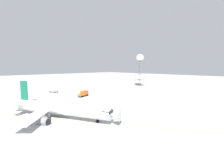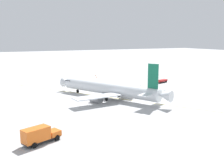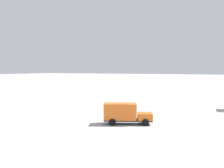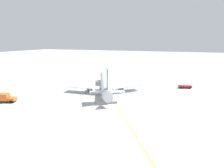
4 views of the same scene
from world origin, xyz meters
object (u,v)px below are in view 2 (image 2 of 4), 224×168
(ops_pickup_truck, at_px, (162,81))
(safety_cone_near, at_px, (97,77))
(safety_cone_mid, at_px, (96,76))
(catering_truck_truck, at_px, (39,135))
(airliner_main, at_px, (110,89))
(safety_cone_far, at_px, (95,75))

(ops_pickup_truck, bearing_deg, safety_cone_near, -72.26)
(safety_cone_mid, bearing_deg, catering_truck_truck, 149.77)
(airliner_main, bearing_deg, safety_cone_mid, -44.01)
(safety_cone_far, bearing_deg, safety_cone_mid, 161.28)
(catering_truck_truck, bearing_deg, ops_pickup_truck, 15.08)
(safety_cone_mid, bearing_deg, ops_pickup_truck, -150.62)
(safety_cone_near, height_order, safety_cone_far, same)
(airliner_main, relative_size, safety_cone_mid, 71.00)
(catering_truck_truck, relative_size, safety_cone_mid, 13.63)
(safety_cone_near, xyz_separation_m, safety_cone_far, (6.38, -2.16, 0.00))
(airliner_main, distance_m, safety_cone_far, 51.33)
(ops_pickup_truck, bearing_deg, safety_cone_far, -80.93)
(catering_truck_truck, height_order, safety_cone_near, catering_truck_truck)
(safety_cone_near, relative_size, safety_cone_mid, 1.00)
(catering_truck_truck, height_order, safety_cone_mid, catering_truck_truck)
(catering_truck_truck, relative_size, safety_cone_near, 13.63)
(airliner_main, xyz_separation_m, safety_cone_near, (42.30, -13.93, -2.57))
(ops_pickup_truck, height_order, safety_cone_mid, ops_pickup_truck)
(safety_cone_far, bearing_deg, ops_pickup_truck, -153.03)
(catering_truck_truck, xyz_separation_m, safety_cone_near, (68.99, -41.29, -1.38))
(safety_cone_mid, bearing_deg, safety_cone_far, -18.72)
(ops_pickup_truck, relative_size, safety_cone_far, 11.02)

